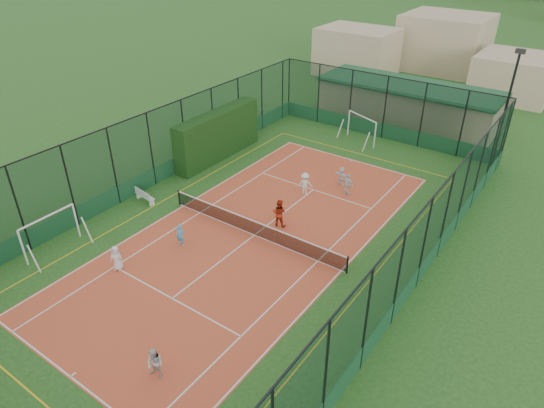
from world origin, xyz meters
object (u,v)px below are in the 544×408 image
at_px(child_near_left, 116,258).
at_px(coach, 279,213).
at_px(futsal_goal_far, 361,129).
at_px(child_near_mid, 180,235).
at_px(child_near_right, 155,364).
at_px(child_far_left, 305,184).
at_px(white_bench, 145,195).
at_px(child_far_right, 348,184).
at_px(child_far_back, 341,176).
at_px(floodlight_ne, 505,112).
at_px(clubhouse, 408,102).
at_px(futsal_goal_near, 51,234).

height_order(child_near_left, coach, coach).
bearing_deg(futsal_goal_far, child_near_mid, -71.79).
xyz_separation_m(child_near_right, coach, (-2.19, 11.54, 0.14)).
relative_size(futsal_goal_far, coach, 1.92).
xyz_separation_m(child_far_left, coach, (0.74, -3.98, 0.10)).
bearing_deg(child_near_left, white_bench, 102.82).
relative_size(child_far_left, child_far_right, 1.03).
bearing_deg(futsal_goal_far, child_far_back, -50.16).
xyz_separation_m(floodlight_ne, child_far_left, (-8.79, -10.99, -3.37)).
height_order(futsal_goal_far, coach, futsal_goal_far).
xyz_separation_m(clubhouse, futsal_goal_near, (-7.91, -29.27, -0.53)).
bearing_deg(floodlight_ne, coach, -118.27).
bearing_deg(child_near_right, child_far_right, 86.97).
xyz_separation_m(futsal_goal_near, child_near_right, (10.65, -2.64, -0.33)).
bearing_deg(floodlight_ne, child_near_right, -102.47).
height_order(clubhouse, futsal_goal_near, clubhouse).
relative_size(child_near_left, coach, 0.82).
distance_m(clubhouse, child_far_right, 15.04).
bearing_deg(futsal_goal_far, futsal_goal_near, -83.65).
relative_size(child_far_right, child_far_back, 1.17).
bearing_deg(futsal_goal_near, coach, -43.87).
height_order(floodlight_ne, child_far_left, floodlight_ne).
xyz_separation_m(futsal_goal_far, child_near_mid, (-1.62, -18.37, -0.39)).
bearing_deg(child_far_right, coach, 86.18).
bearing_deg(futsal_goal_near, clubhouse, -15.43).
bearing_deg(futsal_goal_near, child_near_left, -78.28).
xyz_separation_m(child_near_left, child_far_back, (4.91, 14.49, -0.07)).
relative_size(white_bench, futsal_goal_far, 0.50).
bearing_deg(child_near_mid, floodlight_ne, 39.58).
bearing_deg(futsal_goal_near, child_far_back, -30.69).
distance_m(futsal_goal_far, child_near_left, 21.89).
bearing_deg(child_near_left, futsal_goal_near, 168.46).
distance_m(futsal_goal_far, child_far_right, 8.77).
bearing_deg(child_near_mid, child_far_right, 44.46).
bearing_deg(floodlight_ne, futsal_goal_far, -172.45).
bearing_deg(clubhouse, child_near_left, -97.63).
distance_m(white_bench, futsal_goal_far, 17.64).
relative_size(floodlight_ne, futsal_goal_far, 2.56).
bearing_deg(child_far_right, clubhouse, -70.50).
bearing_deg(child_near_mid, child_far_left, 53.44).
distance_m(floodlight_ne, child_near_right, 27.36).
bearing_deg(child_near_left, child_far_back, 47.74).
height_order(floodlight_ne, white_bench, floodlight_ne).
height_order(child_near_right, coach, coach).
xyz_separation_m(clubhouse, coach, (0.55, -20.37, -0.73)).
bearing_deg(white_bench, child_far_right, 47.42).
distance_m(child_far_back, coach, 6.50).
bearing_deg(floodlight_ne, child_far_right, -124.60).
relative_size(child_near_left, child_far_left, 0.93).
height_order(child_far_right, coach, coach).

